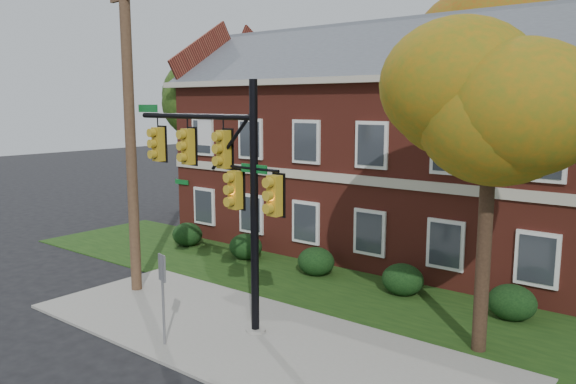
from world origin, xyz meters
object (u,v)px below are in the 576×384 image
Objects in this scene: hedge_center at (316,261)px; hedge_right at (403,280)px; tree_left_rear at (209,96)px; tree_far_rear at (487,53)px; hedge_far_right at (512,302)px; sign_post at (163,285)px; apartment_building at (388,134)px; hedge_far_left at (187,234)px; hedge_left at (246,247)px; traffic_signal at (223,176)px; tree_near_right at (501,86)px; utility_pole at (130,136)px.

hedge_right is (3.50, 0.00, 0.00)m from hedge_center.
tree_far_rear is at bearing 38.97° from tree_left_rear.
sign_post is at bearing -130.95° from hedge_far_right.
apartment_building is at bearing 107.54° from sign_post.
hedge_far_right is 16.51m from tree_far_rear.
tree_left_rear is at bearing 123.42° from hedge_far_left.
sign_post reaches higher than hedge_right.
hedge_left is at bearing -110.29° from tree_far_rear.
tree_near_right is at bearing 24.30° from traffic_signal.
hedge_far_right is 9.99m from sign_post.
hedge_center is at bearing 99.90° from traffic_signal.
hedge_right is at bearing 142.72° from tree_near_right.
hedge_right is 0.16× the size of tree_left_rear.
tree_far_rear is 1.12× the size of utility_pole.
hedge_right is at bearing -56.33° from apartment_building.
hedge_far_left is at bearing -143.11° from apartment_building.
hedge_far_left is 3.50m from hedge_left.
traffic_signal is 4.39m from utility_pole.
tree_left_rear reaches higher than hedge_far_right.
hedge_far_left is 7.00m from hedge_center.
hedge_far_left and hedge_right have the same top height.
tree_far_rear reaches higher than tree_left_rear.
apartment_building reaches higher than hedge_left.
tree_far_rear is 19.32m from utility_pole.
tree_far_rear is at bearing 110.27° from tree_near_right.
hedge_left is 7.00m from hedge_right.
tree_near_right is (14.22, -2.83, 6.14)m from hedge_far_left.
apartment_building is 9.82m from hedge_far_right.
hedge_right is 0.20× the size of traffic_signal.
hedge_left is 1.00× the size of hedge_right.
hedge_far_left is 0.12× the size of tree_far_rear.
sign_post is at bearing -145.30° from tree_near_right.
apartment_building is at bearing 123.67° from hedge_right.
traffic_signal is at bearing -52.61° from hedge_left.
tree_far_rear reaches higher than hedge_right.
hedge_left is 7.02m from utility_pole.
utility_pole is (-10.94, -2.36, -1.44)m from tree_near_right.
utility_pole is at bearing -57.73° from hedge_far_left.
apartment_building is at bearing 76.79° from utility_pole.
hedge_left is 12.68m from tree_near_right.
traffic_signal is at bearing 103.52° from sign_post.
hedge_far_left is 0.20× the size of traffic_signal.
sign_post is (7.50, -7.49, 1.15)m from hedge_far_left.
apartment_building is at bearing 90.00° from hedge_center.
apartment_building is 8.84m from tree_far_rear.
hedge_far_left and hedge_center have the same top height.
hedge_far_right is at bearing 94.52° from tree_near_right.
tree_near_right is 0.97× the size of tree_left_rear.
tree_left_rear is 3.59× the size of sign_post.
apartment_building reaches higher than hedge_far_right.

